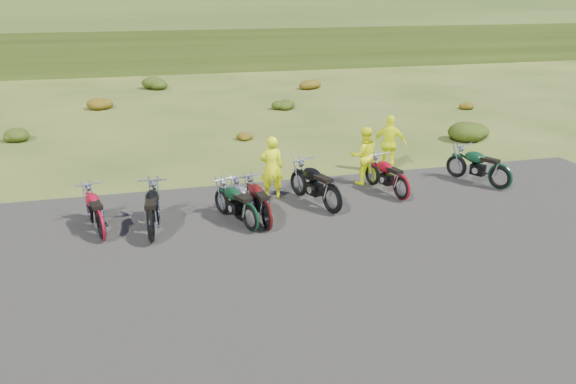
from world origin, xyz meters
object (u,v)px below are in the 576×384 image
object	(u,v)px
motorcycle_0	(153,243)
motorcycle_7	(498,190)
motorcycle_3	(251,229)
person_middle	(272,169)

from	to	relation	value
motorcycle_0	motorcycle_7	xyz separation A→B (m)	(10.07, 1.22, 0.00)
motorcycle_3	person_middle	bearing A→B (deg)	-33.55
motorcycle_3	person_middle	world-z (taller)	person_middle
motorcycle_0	motorcycle_3	world-z (taller)	motorcycle_0
motorcycle_0	person_middle	bearing A→B (deg)	-51.81
motorcycle_3	person_middle	size ratio (longest dim) A/B	1.07
person_middle	motorcycle_7	bearing A→B (deg)	178.69
motorcycle_0	motorcycle_7	size ratio (longest dim) A/B	1.01
motorcycle_7	motorcycle_3	bearing A→B (deg)	69.48
person_middle	motorcycle_3	bearing A→B (deg)	69.94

